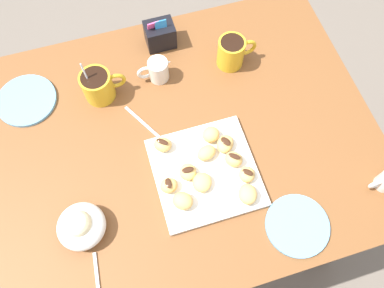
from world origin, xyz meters
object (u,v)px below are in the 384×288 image
Objects in this scene: sugar_caddy at (160,35)px; beignet_3 at (163,145)px; saucer_sky_left at (26,100)px; beignet_7 at (225,144)px; beignet_1 at (202,183)px; beignet_10 at (183,201)px; cream_pitcher_white at (158,70)px; pastry_plate_square at (205,172)px; coffee_mug_mustard_left at (98,85)px; dining_table at (186,153)px; beignet_8 at (169,185)px; saucer_sky_right at (297,226)px; beignet_5 at (211,135)px; beignet_6 at (248,194)px; beignet_0 at (188,172)px; coffee_mug_mustard_right at (232,52)px; ice_cream_bowl at (81,226)px; beignet_9 at (206,153)px; beignet_4 at (247,175)px; beignet_2 at (234,159)px.

sugar_caddy reaches higher than beignet_3.
saucer_sky_left is 0.60m from beignet_7.
beignet_1 is 1.02× the size of beignet_10.
pastry_plate_square is at bearing -82.93° from cream_pitcher_white.
cream_pitcher_white is (0.18, 0.01, -0.01)m from coffee_mug_mustard_left.
dining_table is 0.22m from beignet_1.
coffee_mug_mustard_left reaches higher than beignet_8.
beignet_5 is (-0.14, 0.30, 0.03)m from saucer_sky_right.
beignet_6 is at bearing -48.88° from beignet_3.
cream_pitcher_white is at bearing 93.22° from beignet_1.
beignet_10 is (-0.17, 0.03, 0.00)m from beignet_6.
pastry_plate_square is at bearing -56.10° from coffee_mug_mustard_left.
cream_pitcher_white is 0.33m from beignet_0.
beignet_10 reaches higher than beignet_8.
pastry_plate_square is 2.24× the size of coffee_mug_mustard_right.
ice_cream_bowl is 2.22× the size of beignet_1.
pastry_plate_square is at bearing 56.37° from beignet_1.
beignet_1 reaches higher than beignet_0.
pastry_plate_square is 1.92× the size of coffee_mug_mustard_left.
saucer_sky_left is 3.26× the size of beignet_9.
beignet_7 is at bearing -36.12° from dining_table.
sugar_caddy reaches higher than dining_table.
beignet_0 is at bearing 171.45° from pastry_plate_square.
coffee_mug_mustard_right is at bearing 76.94° from beignet_4.
dining_table is at bearing 28.88° from ice_cream_bowl.
beignet_0 is at bearing -137.20° from beignet_5.
beignet_10 reaches higher than beignet_1.
beignet_0 reaches higher than dining_table.
beignet_7 is at bearing 37.82° from beignet_10.
beignet_0 is at bearing -65.25° from beignet_3.
beignet_10 is at bearing -95.68° from cream_pitcher_white.
coffee_mug_mustard_right is at bearing 60.43° from pastry_plate_square.
beignet_4 reaches higher than beignet_0.
beignet_1 is (-0.00, -0.15, 0.15)m from dining_table.
beignet_6 is at bearing -81.39° from sugar_caddy.
beignet_10 is (-0.13, -0.16, 0.00)m from beignet_5.
beignet_3 reaches higher than saucer_sky_right.
beignet_6 is (-0.10, 0.11, 0.03)m from saucer_sky_right.
sugar_caddy is at bearing 11.94° from saucer_sky_left.
coffee_mug_mustard_right is at bearing 67.57° from beignet_7.
beignet_1 is 0.09m from beignet_8.
beignet_7 is at bearing 36.73° from pastry_plate_square.
beignet_1 is at bearing 4.08° from ice_cream_bowl.
beignet_0 is 0.86× the size of beignet_6.
beignet_2 is 1.08× the size of beignet_4.
sugar_caddy reaches higher than ice_cream_bowl.
beignet_8 and beignet_9 have the same top height.
ice_cream_bowl is (-0.34, -0.52, -0.00)m from sugar_caddy.
ice_cream_bowl reaches higher than beignet_8.
saucer_sky_left is at bearing 148.38° from beignet_7.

